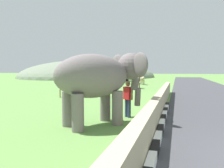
% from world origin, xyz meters
% --- Properties ---
extents(striped_curb, '(16.20, 0.20, 0.24)m').
position_xyz_m(striped_curb, '(-0.35, 3.45, 0.12)').
color(striped_curb, white).
rests_on(striped_curb, ground_plane).
extents(barrier_parapet, '(28.00, 0.36, 1.00)m').
position_xyz_m(barrier_parapet, '(2.00, 3.75, 0.50)').
color(barrier_parapet, tan).
rests_on(barrier_parapet, ground_plane).
extents(elephant, '(3.91, 3.73, 2.90)m').
position_xyz_m(elephant, '(2.61, 5.83, 1.89)').
color(elephant, slate).
rests_on(elephant, ground_plane).
extents(person_handler, '(0.47, 0.58, 1.66)m').
position_xyz_m(person_handler, '(4.16, 5.07, 0.93)').
color(person_handler, navy).
rests_on(person_handler, ground_plane).
extents(bus_teal, '(8.57, 4.30, 3.50)m').
position_xyz_m(bus_teal, '(22.11, 14.21, 2.08)').
color(bus_teal, teal).
rests_on(bus_teal, ground_plane).
extents(bus_red, '(8.70, 4.12, 3.50)m').
position_xyz_m(bus_red, '(32.88, 13.81, 2.08)').
color(bus_red, '#B21E1E').
rests_on(bus_red, ground_plane).
extents(bus_orange, '(8.62, 4.35, 3.50)m').
position_xyz_m(bus_orange, '(47.00, 14.18, 2.08)').
color(bus_orange, orange).
rests_on(bus_orange, ground_plane).
extents(cow_near, '(1.14, 1.90, 1.23)m').
position_xyz_m(cow_near, '(9.56, 11.25, 0.87)').
color(cow_near, tan).
rests_on(cow_near, ground_plane).
extents(cow_mid, '(1.87, 1.24, 1.23)m').
position_xyz_m(cow_mid, '(19.67, 7.43, 0.87)').
color(cow_mid, '#473323').
rests_on(cow_mid, ground_plane).
extents(cow_far, '(1.92, 1.05, 1.23)m').
position_xyz_m(cow_far, '(25.86, 7.74, 0.87)').
color(cow_far, tan).
rests_on(cow_far, ground_plane).
extents(hill_east, '(46.48, 37.19, 9.80)m').
position_xyz_m(hill_east, '(55.00, 27.64, 0.00)').
color(hill_east, slate).
rests_on(hill_east, ground_plane).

